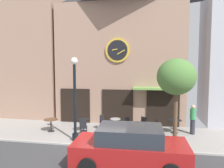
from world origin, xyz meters
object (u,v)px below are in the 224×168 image
at_px(parked_car_red, 130,147).
at_px(cafe_table_leftmost, 84,122).
at_px(cafe_table_center_left, 175,123).
at_px(pedestrian_green, 193,119).
at_px(cafe_table_center, 115,123).
at_px(cafe_chair_mid_row, 103,121).
at_px(cafe_chair_facing_wall, 151,131).
at_px(cafe_chair_near_lamp, 143,123).
at_px(cafe_chair_by_entrance, 155,127).
at_px(cafe_chair_curbside, 83,126).
at_px(street_lamp, 75,99).
at_px(cafe_table_center_right, 51,122).
at_px(cafe_chair_outer, 128,124).
at_px(cafe_table_near_curb, 139,127).
at_px(street_tree, 176,78).
at_px(cafe_chair_left_end, 125,129).

bearing_deg(parked_car_red, cafe_table_leftmost, 128.60).
relative_size(cafe_table_center_left, pedestrian_green, 0.47).
height_order(cafe_table_center, cafe_chair_mid_row, cafe_chair_mid_row).
relative_size(cafe_chair_facing_wall, parked_car_red, 0.21).
bearing_deg(cafe_chair_near_lamp, cafe_chair_by_entrance, -44.74).
xyz_separation_m(cafe_chair_facing_wall, parked_car_red, (-0.79, -2.86, 0.23)).
height_order(cafe_table_center, parked_car_red, parked_car_red).
bearing_deg(cafe_chair_curbside, street_lamp, -102.20).
bearing_deg(cafe_table_center_right, cafe_chair_outer, 6.00).
bearing_deg(cafe_chair_outer, cafe_chair_curbside, -159.22).
distance_m(cafe_table_center_right, cafe_table_near_curb, 5.13).
height_order(cafe_chair_near_lamp, pedestrian_green, pedestrian_green).
bearing_deg(street_tree, cafe_chair_curbside, 171.87).
bearing_deg(cafe_table_leftmost, street_tree, -16.07).
distance_m(cafe_table_center_left, cafe_chair_near_lamp, 1.80).
xyz_separation_m(street_lamp, cafe_table_leftmost, (-0.05, 1.55, -1.63)).
bearing_deg(cafe_chair_outer, cafe_table_center_left, 10.95).
xyz_separation_m(street_tree, cafe_table_center_right, (-6.89, 1.11, -2.75)).
relative_size(cafe_table_center_left, cafe_chair_outer, 0.86).
height_order(cafe_table_center_left, pedestrian_green, pedestrian_green).
xyz_separation_m(cafe_chair_curbside, cafe_chair_outer, (2.38, 0.90, 0.00)).
bearing_deg(cafe_chair_by_entrance, cafe_chair_outer, 165.80).
xyz_separation_m(street_lamp, parked_car_red, (3.03, -2.30, -1.40)).
bearing_deg(cafe_chair_curbside, parked_car_red, -47.33).
height_order(cafe_chair_by_entrance, cafe_chair_mid_row, same).
xyz_separation_m(cafe_table_leftmost, cafe_table_center_left, (5.23, 0.65, 0.03)).
height_order(cafe_table_center, pedestrian_green, pedestrian_green).
bearing_deg(cafe_table_center_left, cafe_chair_facing_wall, -129.35).
relative_size(cafe_table_center, cafe_table_center_left, 0.97).
relative_size(street_tree, cafe_table_leftmost, 5.53).
xyz_separation_m(cafe_chair_mid_row, pedestrian_green, (5.15, 0.07, 0.33)).
bearing_deg(pedestrian_green, cafe_chair_near_lamp, -175.80).
relative_size(cafe_chair_by_entrance, cafe_chair_left_end, 1.00).
relative_size(street_tree, parked_car_red, 0.96).
distance_m(cafe_table_leftmost, cafe_chair_by_entrance, 4.09).
distance_m(cafe_chair_curbside, cafe_chair_facing_wall, 3.66).
relative_size(cafe_table_leftmost, cafe_chair_facing_wall, 0.84).
height_order(cafe_chair_near_lamp, parked_car_red, parked_car_red).
distance_m(cafe_table_near_curb, cafe_chair_facing_wall, 0.88).
height_order(cafe_table_near_curb, cafe_table_center_left, cafe_table_near_curb).
height_order(cafe_chair_left_end, pedestrian_green, pedestrian_green).
relative_size(street_tree, cafe_table_near_curb, 5.48).
bearing_deg(cafe_table_near_curb, street_lamp, -160.06).
relative_size(cafe_chair_outer, cafe_chair_facing_wall, 1.00).
bearing_deg(cafe_chair_near_lamp, parked_car_red, -94.97).
distance_m(cafe_table_center_left, pedestrian_green, 1.02).
bearing_deg(street_tree, cafe_table_center, 150.60).
distance_m(cafe_chair_curbside, parked_car_red, 4.22).
xyz_separation_m(cafe_table_center, cafe_table_near_curb, (1.41, -0.74, 0.06)).
bearing_deg(street_lamp, parked_car_red, -37.30).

